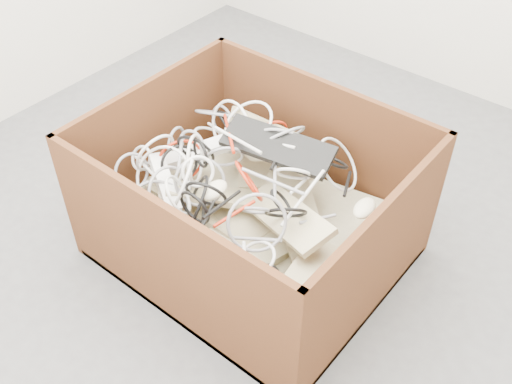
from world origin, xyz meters
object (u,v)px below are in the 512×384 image
Objects in this scene: power_strip_right at (165,183)px; vga_plug at (325,230)px; power_strip_left at (200,151)px; cardboard_box at (250,221)px.

vga_plug is (0.59, 0.18, -0.01)m from power_strip_right.
vga_plug is at bearing -54.11° from power_strip_left.
power_strip_right is 0.61m from vga_plug.
power_strip_left reaches higher than power_strip_right.
cardboard_box is 24.05× the size of vga_plug.
vga_plug is (0.35, -0.02, 0.19)m from cardboard_box.
cardboard_box reaches higher than power_strip_right.
power_strip_left is at bearing 128.16° from power_strip_right.
power_strip_left is 0.22m from power_strip_right.
cardboard_box is 3.90× the size of power_strip_right.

